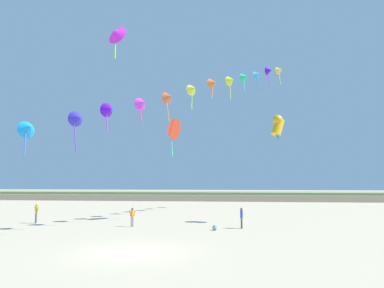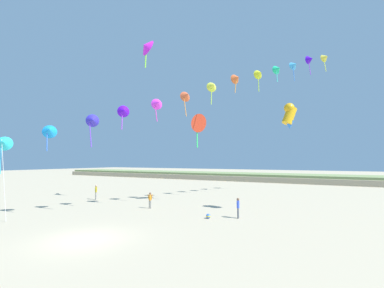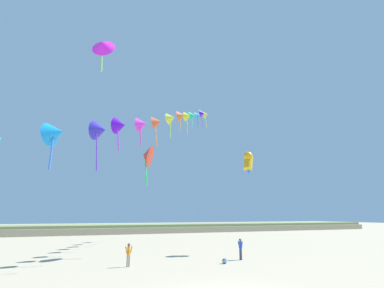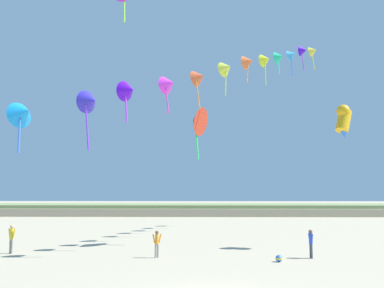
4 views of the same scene
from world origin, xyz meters
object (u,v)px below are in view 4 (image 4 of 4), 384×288
large_kite_low_lead (197,121)px  large_kite_high_solo (344,120)px  person_near_left (12,237)px  person_mid_center (311,242)px  beach_ball (279,258)px  person_near_right (157,242)px

large_kite_low_lead → large_kite_high_solo: size_ratio=1.70×
person_near_left → person_mid_center: (17.42, -1.32, -0.07)m
large_kite_high_solo → beach_ball: large_kite_high_solo is taller
person_near_left → large_kite_low_lead: large_kite_low_lead is taller
person_near_right → large_kite_high_solo: 14.67m
person_mid_center → large_kite_high_solo: large_kite_high_solo is taller
person_near_left → beach_ball: person_near_left is taller
person_mid_center → large_kite_high_solo: bearing=47.6°
person_near_right → person_near_left: bearing=171.4°
person_near_left → person_mid_center: 17.47m
person_near_right → person_mid_center: size_ratio=0.96×
person_mid_center → large_kite_high_solo: (3.43, 3.75, 7.50)m
person_mid_center → large_kite_low_lead: large_kite_low_lead is taller
large_kite_low_lead → person_near_left: bearing=-160.1°
beach_ball → person_mid_center: bearing=30.1°
large_kite_high_solo → large_kite_low_lead: bearing=170.9°
person_near_left → large_kite_high_solo: size_ratio=0.75×
large_kite_low_lead → beach_ball: bearing=-56.1°
person_mid_center → beach_ball: size_ratio=4.33×
person_near_left → large_kite_high_solo: (20.85, 2.43, 7.43)m
large_kite_low_lead → large_kite_high_solo: large_kite_low_lead is taller
person_mid_center → beach_ball: (-2.01, -1.16, -0.72)m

